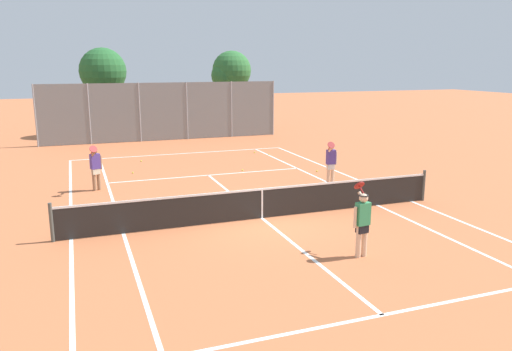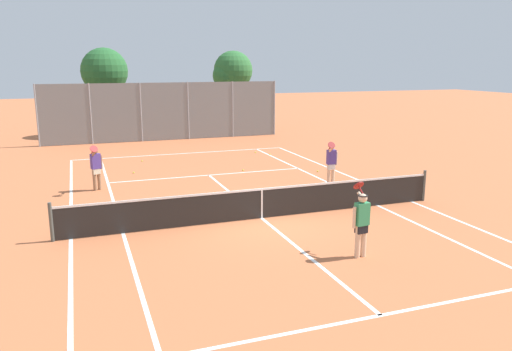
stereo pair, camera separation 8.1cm
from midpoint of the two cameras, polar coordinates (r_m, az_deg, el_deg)
ground_plane at (r=15.32m, az=0.81°, el=-4.92°), size 120.00×120.00×0.00m
court_line_markings at (r=15.31m, az=0.81°, el=-4.91°), size 11.10×23.90×0.01m
tennis_net at (r=15.17m, az=0.82°, el=-3.09°), size 12.00×0.10×1.07m
player_near_side at (r=12.36m, az=12.13°, el=-5.06°), size 0.61×0.77×1.77m
player_far_left at (r=19.36m, az=-17.70°, el=1.05°), size 0.46×0.88×1.77m
player_far_right at (r=19.49m, az=8.73°, el=1.59°), size 0.69×0.73×1.77m
loose_tennis_ball_0 at (r=22.13m, az=-13.72°, el=0.34°), size 0.07×0.07×0.07m
loose_tennis_ball_1 at (r=21.99m, az=-1.39°, el=0.63°), size 0.07×0.07×0.07m
loose_tennis_ball_2 at (r=24.66m, az=-12.81°, el=1.64°), size 0.07×0.07×0.07m
loose_tennis_ball_3 at (r=21.94m, az=7.15°, el=0.50°), size 0.07×0.07×0.07m
loose_tennis_ball_4 at (r=25.81m, az=1.68°, el=2.44°), size 0.07×0.07×0.07m
loose_tennis_ball_5 at (r=26.37m, az=0.03°, el=2.66°), size 0.07×0.07×0.07m
back_fence at (r=31.09m, az=-10.29°, el=7.21°), size 14.46×0.08×3.52m
tree_behind_left at (r=34.07m, az=-16.85°, el=11.20°), size 2.97×2.97×5.62m
tree_behind_right at (r=35.99m, az=-2.76°, el=11.71°), size 2.87×2.74×5.51m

